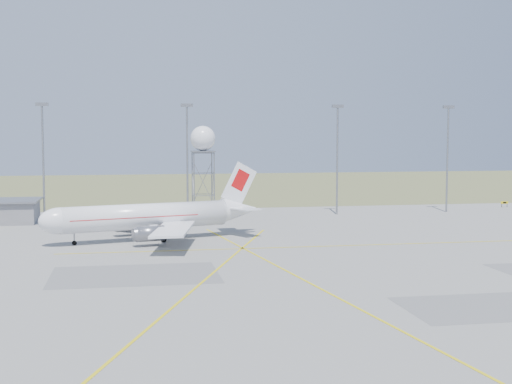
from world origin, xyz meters
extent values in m
plane|color=gray|center=(0.00, 0.00, 0.00)|extent=(400.00, 400.00, 0.00)
cube|color=#626C3B|center=(0.00, 140.00, 0.01)|extent=(400.00, 120.00, 0.03)
cylinder|color=gray|center=(-35.00, 66.00, 10.00)|extent=(0.36, 0.36, 20.00)
cube|color=gray|center=(-35.00, 66.00, 20.20)|extent=(2.20, 0.50, 0.60)
cylinder|color=gray|center=(-10.00, 66.00, 10.00)|extent=(0.36, 0.36, 20.00)
cube|color=gray|center=(-10.00, 66.00, 20.20)|extent=(2.20, 0.50, 0.60)
cylinder|color=gray|center=(18.00, 66.00, 10.00)|extent=(0.36, 0.36, 20.00)
cube|color=gray|center=(18.00, 66.00, 20.20)|extent=(2.20, 0.50, 0.60)
cylinder|color=gray|center=(40.00, 66.00, 10.00)|extent=(0.36, 0.36, 20.00)
cube|color=gray|center=(40.00, 66.00, 20.20)|extent=(2.20, 0.50, 0.60)
cylinder|color=black|center=(55.00, 72.00, 0.40)|extent=(0.10, 0.10, 0.80)
cylinder|color=black|center=(56.20, 72.00, 0.40)|extent=(0.10, 0.10, 0.80)
cube|color=yellow|center=(55.60, 72.00, 0.95)|extent=(1.60, 0.15, 0.50)
cube|color=black|center=(55.60, 71.92, 0.95)|extent=(0.80, 0.03, 0.30)
cylinder|color=white|center=(-18.23, 39.52, 3.47)|extent=(23.84, 9.71, 3.65)
ellipsoid|color=white|center=(-29.68, 36.43, 3.47)|extent=(6.59, 5.04, 3.65)
cube|color=black|center=(-30.73, 36.14, 4.01)|extent=(1.86, 2.30, 0.89)
cone|color=white|center=(-4.15, 43.33, 3.74)|extent=(6.23, 4.95, 3.65)
cube|color=white|center=(-4.15, 43.33, 7.57)|extent=(5.71, 1.79, 6.86)
cube|color=red|center=(-3.97, 43.38, 8.21)|extent=(3.11, 1.12, 3.52)
cube|color=white|center=(-5.35, 46.03, 4.20)|extent=(4.13, 5.60, 0.16)
cube|color=white|center=(-3.83, 40.40, 4.20)|extent=(4.13, 5.60, 0.16)
cube|color=white|center=(-19.05, 47.80, 2.55)|extent=(12.89, 13.87, 0.33)
cube|color=white|center=(-14.77, 31.96, 2.55)|extent=(7.05, 15.16, 0.33)
cylinder|color=slate|center=(-20.49, 44.39, 1.73)|extent=(4.24, 3.02, 2.10)
cylinder|color=slate|center=(-17.73, 34.18, 1.73)|extent=(4.24, 3.02, 2.10)
cube|color=red|center=(-19.99, 39.05, 3.56)|extent=(18.57, 8.32, 0.11)
cylinder|color=black|center=(-27.92, 36.91, 0.41)|extent=(0.78, 0.78, 0.82)
cube|color=black|center=(-16.47, 40.00, 0.41)|extent=(2.31, 5.52, 0.82)
cylinder|color=gray|center=(-16.47, 40.00, 0.82)|extent=(0.27, 0.27, 1.64)
cylinder|color=gray|center=(-8.83, 65.83, 5.94)|extent=(0.22, 0.22, 11.89)
cylinder|color=gray|center=(-5.17, 65.83, 5.94)|extent=(0.22, 0.22, 11.89)
cylinder|color=gray|center=(-5.17, 69.49, 5.94)|extent=(0.22, 0.22, 11.89)
cylinder|color=gray|center=(-8.83, 69.49, 5.94)|extent=(0.22, 0.22, 11.89)
cube|color=gray|center=(-7.00, 67.66, 11.89)|extent=(4.26, 4.26, 0.23)
sphere|color=white|center=(-7.00, 67.66, 14.26)|extent=(4.57, 4.57, 4.57)
camera|label=1|loc=(-20.66, -62.15, 15.41)|focal=50.00mm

